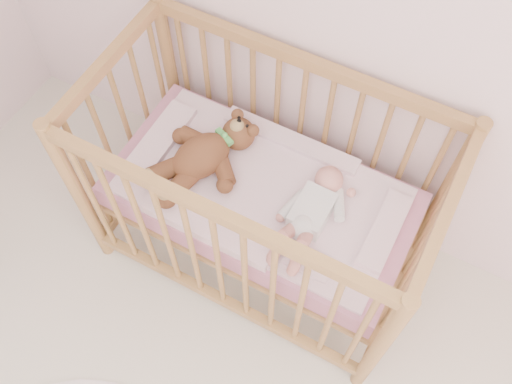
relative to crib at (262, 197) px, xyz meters
The scene contains 6 objects.
wall_back 1.03m from the crib, 44.21° to the left, with size 4.00×0.02×2.70m, color silver.
crib is the anchor object (origin of this frame).
mattress 0.01m from the crib, ahead, with size 1.22×0.62×0.13m, color #CA7E96.
blanket 0.06m from the crib, ahead, with size 1.10×0.58×0.06m, color #EAA1B4, non-canonical shape.
baby 0.26m from the crib, ahead, with size 0.24×0.50×0.12m, color white, non-canonical shape.
teddy_bear 0.30m from the crib, behind, with size 0.38×0.54×0.15m, color brown, non-canonical shape.
Camera 1 is at (0.11, 0.57, 2.52)m, focal length 40.00 mm.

